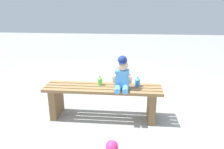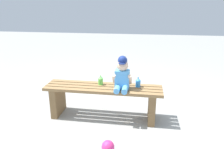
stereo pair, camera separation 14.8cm
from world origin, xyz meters
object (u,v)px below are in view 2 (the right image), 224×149
at_px(park_bench, 103,97).
at_px(sippy_cup_left, 101,80).
at_px(child_figure, 122,75).
at_px(sippy_cup_right, 138,82).
at_px(toy_ball, 108,147).

bearing_deg(park_bench, sippy_cup_left, 126.14).
distance_m(child_figure, sippy_cup_right, 0.24).
bearing_deg(park_bench, child_figure, -8.61).
bearing_deg(park_bench, toy_ball, -75.59).
bearing_deg(sippy_cup_right, sippy_cup_left, 180.00).
relative_size(child_figure, sippy_cup_left, 3.26).
relative_size(park_bench, toy_ball, 11.34).
bearing_deg(sippy_cup_left, park_bench, -53.86).
distance_m(park_bench, sippy_cup_right, 0.48).
distance_m(park_bench, child_figure, 0.40).
xyz_separation_m(sippy_cup_left, toy_ball, (0.22, -0.75, -0.41)).
bearing_deg(sippy_cup_left, sippy_cup_right, 0.00).
distance_m(child_figure, toy_ball, 0.84).
relative_size(park_bench, child_figure, 3.60).
bearing_deg(toy_ball, sippy_cup_left, 106.42).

